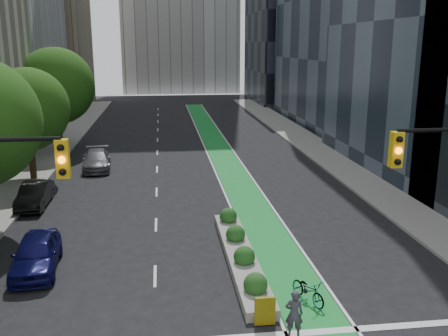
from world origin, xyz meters
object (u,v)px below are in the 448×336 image
object	(u,v)px
bicycle	(308,290)
cyclist	(294,314)
parked_car_left_near	(36,254)
parked_car_left_far	(97,160)
median_planter	(240,253)
parked_car_left_mid	(35,195)

from	to	relation	value
bicycle	cyclist	size ratio (longest dim) A/B	1.09
parked_car_left_near	parked_car_left_far	distance (m)	17.46
median_planter	parked_car_left_far	distance (m)	19.40
cyclist	parked_car_left_mid	distance (m)	18.83
bicycle	parked_car_left_near	world-z (taller)	parked_car_left_near
bicycle	cyclist	xyz separation A→B (m)	(-1.11, -2.13, 0.35)
bicycle	parked_car_left_far	bearing A→B (deg)	92.37
median_planter	cyclist	size ratio (longest dim) A/B	6.33
parked_car_left_far	parked_car_left_mid	bearing A→B (deg)	-111.14
cyclist	parked_car_left_mid	world-z (taller)	cyclist
cyclist	parked_car_left_mid	bearing A→B (deg)	-42.81
bicycle	parked_car_left_far	xyz separation A→B (m)	(-10.11, 21.41, 0.25)
parked_car_left_mid	parked_car_left_far	size ratio (longest dim) A/B	0.86
bicycle	parked_car_left_mid	size ratio (longest dim) A/B	0.42
bicycle	parked_car_left_mid	distance (m)	17.95
parked_car_left_mid	bicycle	bearing A→B (deg)	-45.88
median_planter	parked_car_left_far	bearing A→B (deg)	115.01
cyclist	parked_car_left_mid	size ratio (longest dim) A/B	0.39
cyclist	parked_car_left_far	distance (m)	25.20
bicycle	parked_car_left_near	distance (m)	11.23
median_planter	parked_car_left_mid	world-z (taller)	parked_car_left_mid
cyclist	parked_car_left_far	size ratio (longest dim) A/B	0.33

